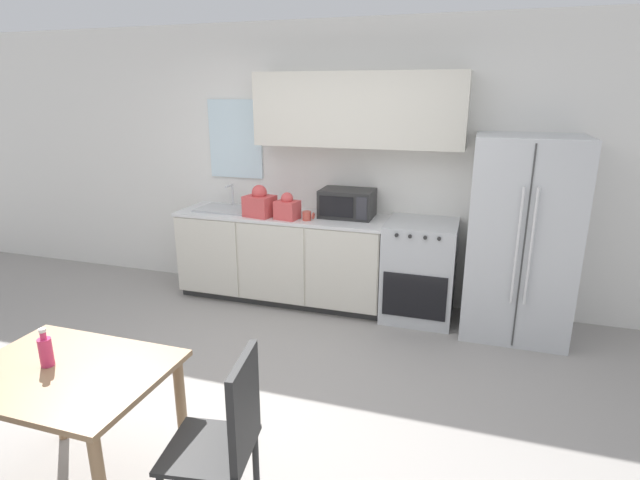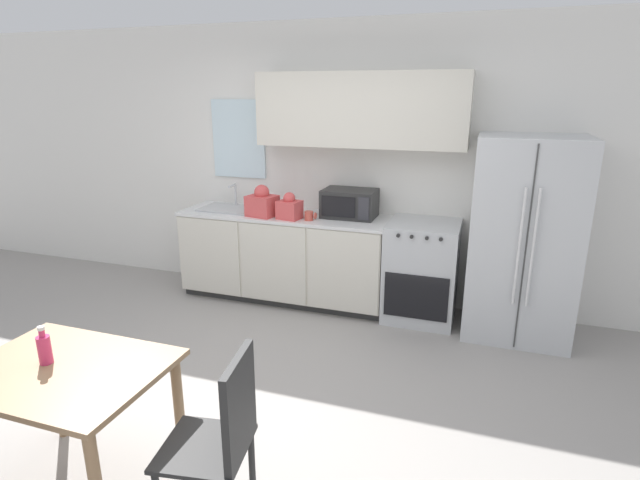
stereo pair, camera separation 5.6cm
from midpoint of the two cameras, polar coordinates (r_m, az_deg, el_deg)
ground_plane at (r=3.64m, az=-7.11°, el=-17.87°), size 12.00×12.00×0.00m
wall_back at (r=4.94m, az=3.00°, el=9.55°), size 12.00×0.38×2.70m
kitchen_counter at (r=5.05m, az=-3.72°, el=-1.89°), size 2.10×0.62×0.89m
oven_range at (r=4.72m, az=11.85°, el=-3.49°), size 0.64×0.63×0.92m
refrigerator at (r=4.55m, az=22.53°, el=0.09°), size 0.86×0.75×1.72m
kitchen_sink at (r=5.19m, az=-10.03°, el=3.65°), size 0.56×0.40×0.24m
microwave at (r=4.78m, az=3.73°, el=4.21°), size 0.50×0.36×0.27m
coffee_mug at (r=4.66m, az=-0.85°, el=2.78°), size 0.11×0.08×0.09m
grocery_bag_0 at (r=4.84m, az=-6.30°, el=4.23°), size 0.30×0.27×0.30m
grocery_bag_1 at (r=4.71m, az=-3.17°, el=3.71°), size 0.23×0.21×0.25m
dining_table at (r=2.92m, az=-26.50°, el=-14.96°), size 0.99×0.74×0.73m
dining_chair_side at (r=2.51m, az=-10.31°, el=-20.84°), size 0.46×0.46×0.93m
drink_bottle at (r=2.91m, az=-28.48°, el=-10.84°), size 0.07×0.07×0.20m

